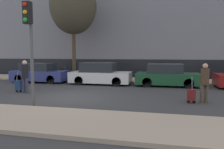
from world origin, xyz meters
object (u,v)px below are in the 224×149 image
object	(u,v)px
parked_car_0	(40,73)
traffic_light	(29,34)
bare_tree_near_crossing	(73,6)
parked_bicycle	(67,73)
parked_car_2	(167,76)
pedestrian_right	(205,81)
trolley_left	(19,85)
trolley_right	(191,95)
pedestrian_left	(25,75)
parked_car_1	(100,74)

from	to	relation	value
parked_car_0	traffic_light	distance (m)	8.36
bare_tree_near_crossing	parked_bicycle	bearing A→B (deg)	145.35
parked_car_0	traffic_light	size ratio (longest dim) A/B	1.03
parked_car_2	pedestrian_right	distance (m)	4.91
trolley_left	parked_bicycle	distance (m)	6.50
trolley_left	parked_car_0	bearing A→B (deg)	106.29
parked_car_2	trolley_right	distance (m)	4.94
pedestrian_left	parked_car_2	bearing A→B (deg)	46.69
parked_car_2	trolley_left	world-z (taller)	parked_car_2
parked_bicycle	bare_tree_near_crossing	xyz separation A→B (m)	(0.87, -0.60, 5.29)
parked_car_0	traffic_light	world-z (taller)	traffic_light
pedestrian_left	parked_car_0	bearing A→B (deg)	128.49
bare_tree_near_crossing	pedestrian_left	bearing A→B (deg)	-92.19
pedestrian_left	trolley_right	world-z (taller)	pedestrian_left
trolley_left	trolley_right	size ratio (longest dim) A/B	1.04
bare_tree_near_crossing	traffic_light	bearing A→B (deg)	-77.54
pedestrian_right	traffic_light	world-z (taller)	traffic_light
parked_car_2	pedestrian_left	distance (m)	8.47
parked_car_2	trolley_right	bearing A→B (deg)	-79.24
parked_car_1	bare_tree_near_crossing	bearing A→B (deg)	145.04
parked_car_2	bare_tree_near_crossing	xyz separation A→B (m)	(-7.08, 1.78, 5.12)
pedestrian_left	pedestrian_right	size ratio (longest dim) A/B	1.03
parked_car_1	trolley_right	distance (m)	7.16
trolley_left	traffic_light	size ratio (longest dim) A/B	0.30
trolley_right	parked_car_0	bearing A→B (deg)	154.06
parked_car_2	pedestrian_right	bearing A→B (deg)	-72.84
parked_car_0	trolley_left	world-z (taller)	parked_car_0
parked_car_1	traffic_light	xyz separation A→B (m)	(-0.71, -6.99, 2.12)
trolley_right	parked_bicycle	bearing A→B (deg)	140.83
pedestrian_right	bare_tree_near_crossing	distance (m)	11.74
parked_car_0	parked_car_2	size ratio (longest dim) A/B	1.02
pedestrian_left	traffic_light	distance (m)	4.00
trolley_right	bare_tree_near_crossing	size ratio (longest dim) A/B	0.14
parked_bicycle	pedestrian_right	bearing A→B (deg)	-36.95
trolley_left	parked_bicycle	xyz separation A→B (m)	(-0.11, 6.49, 0.12)
pedestrian_left	bare_tree_near_crossing	world-z (taller)	bare_tree_near_crossing
trolley_left	parked_bicycle	world-z (taller)	trolley_left
trolley_left	traffic_light	world-z (taller)	traffic_light
parked_car_1	traffic_light	size ratio (longest dim) A/B	1.04
trolley_left	parked_car_2	bearing A→B (deg)	27.68
traffic_light	bare_tree_near_crossing	bearing A→B (deg)	102.46
pedestrian_right	parked_bicycle	xyz separation A→B (m)	(-9.40, 7.07, -0.45)
pedestrian_right	traffic_light	distance (m)	7.23
trolley_left	trolley_right	xyz separation A→B (m)	(8.76, -0.74, -0.02)
pedestrian_left	pedestrian_right	distance (m)	8.77
parked_car_1	parked_car_0	bearing A→B (deg)	179.00
traffic_light	parked_car_1	bearing A→B (deg)	84.22
parked_car_1	trolley_left	bearing A→B (deg)	-130.33
pedestrian_left	bare_tree_near_crossing	bearing A→B (deg)	104.24
pedestrian_left	traffic_light	size ratio (longest dim) A/B	0.44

